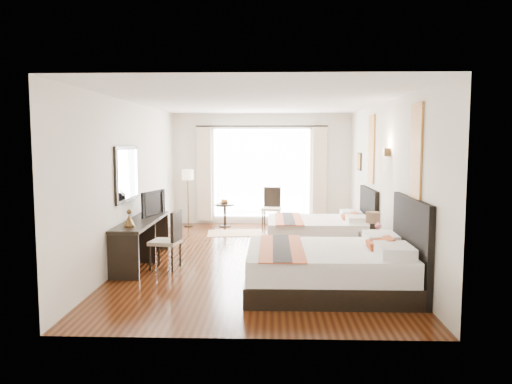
{
  "coord_description": "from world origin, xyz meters",
  "views": [
    {
      "loc": [
        0.26,
        -8.89,
        2.1
      ],
      "look_at": [
        -0.04,
        0.27,
        1.17
      ],
      "focal_mm": 35.0,
      "sensor_mm": 36.0,
      "label": 1
    }
  ],
  "objects_px": {
    "bed_near": "(334,267)",
    "fruit_bowl": "(224,203)",
    "nightstand": "(373,249)",
    "console_desk": "(142,242)",
    "window_chair": "(271,215)",
    "table_lamp": "(373,219)",
    "television": "(149,203)",
    "bed_far": "(321,231)",
    "desk_chair": "(167,251)",
    "vase": "(378,233)",
    "side_table": "(225,215)",
    "floor_lamp": "(188,179)"
  },
  "relations": [
    {
      "from": "console_desk",
      "to": "fruit_bowl",
      "type": "relative_size",
      "value": 10.13
    },
    {
      "from": "bed_near",
      "to": "side_table",
      "type": "xyz_separation_m",
      "value": [
        -2.04,
        5.28,
        -0.06
      ]
    },
    {
      "from": "side_table",
      "to": "nightstand",
      "type": "bearing_deg",
      "value": -51.61
    },
    {
      "from": "desk_chair",
      "to": "window_chair",
      "type": "xyz_separation_m",
      "value": [
        1.73,
        4.15,
        0.0
      ]
    },
    {
      "from": "console_desk",
      "to": "bed_far",
      "type": "bearing_deg",
      "value": 25.54
    },
    {
      "from": "bed_far",
      "to": "television",
      "type": "bearing_deg",
      "value": -162.29
    },
    {
      "from": "side_table",
      "to": "television",
      "type": "bearing_deg",
      "value": -108.24
    },
    {
      "from": "television",
      "to": "nightstand",
      "type": "bearing_deg",
      "value": -80.25
    },
    {
      "from": "window_chair",
      "to": "table_lamp",
      "type": "bearing_deg",
      "value": 32.6
    },
    {
      "from": "console_desk",
      "to": "television",
      "type": "distance_m",
      "value": 0.8
    },
    {
      "from": "bed_near",
      "to": "vase",
      "type": "xyz_separation_m",
      "value": [
        0.91,
        1.44,
        0.22
      ]
    },
    {
      "from": "vase",
      "to": "window_chair",
      "type": "bearing_deg",
      "value": 115.14
    },
    {
      "from": "vase",
      "to": "fruit_bowl",
      "type": "bearing_deg",
      "value": 127.46
    },
    {
      "from": "bed_far",
      "to": "vase",
      "type": "height_order",
      "value": "bed_far"
    },
    {
      "from": "desk_chair",
      "to": "floor_lamp",
      "type": "distance_m",
      "value": 4.24
    },
    {
      "from": "table_lamp",
      "to": "vase",
      "type": "relative_size",
      "value": 3.25
    },
    {
      "from": "console_desk",
      "to": "desk_chair",
      "type": "bearing_deg",
      "value": -36.84
    },
    {
      "from": "bed_near",
      "to": "desk_chair",
      "type": "height_order",
      "value": "bed_near"
    },
    {
      "from": "nightstand",
      "to": "desk_chair",
      "type": "height_order",
      "value": "desk_chair"
    },
    {
      "from": "table_lamp",
      "to": "floor_lamp",
      "type": "relative_size",
      "value": 0.28
    },
    {
      "from": "side_table",
      "to": "window_chair",
      "type": "height_order",
      "value": "window_chair"
    },
    {
      "from": "table_lamp",
      "to": "television",
      "type": "xyz_separation_m",
      "value": [
        -3.97,
        0.39,
        0.22
      ]
    },
    {
      "from": "table_lamp",
      "to": "side_table",
      "type": "height_order",
      "value": "table_lamp"
    },
    {
      "from": "desk_chair",
      "to": "window_chair",
      "type": "bearing_deg",
      "value": -103.09
    },
    {
      "from": "bed_near",
      "to": "bed_far",
      "type": "xyz_separation_m",
      "value": [
        0.13,
        3.07,
        -0.04
      ]
    },
    {
      "from": "bed_near",
      "to": "television",
      "type": "distance_m",
      "value": 3.77
    },
    {
      "from": "desk_chair",
      "to": "window_chair",
      "type": "height_order",
      "value": "window_chair"
    },
    {
      "from": "bed_near",
      "to": "desk_chair",
      "type": "distance_m",
      "value": 2.85
    },
    {
      "from": "desk_chair",
      "to": "floor_lamp",
      "type": "relative_size",
      "value": 0.69
    },
    {
      "from": "desk_chair",
      "to": "floor_lamp",
      "type": "bearing_deg",
      "value": -75.88
    },
    {
      "from": "bed_far",
      "to": "window_chair",
      "type": "relative_size",
      "value": 2.15
    },
    {
      "from": "vase",
      "to": "side_table",
      "type": "bearing_deg",
      "value": 127.56
    },
    {
      "from": "console_desk",
      "to": "side_table",
      "type": "height_order",
      "value": "console_desk"
    },
    {
      "from": "bed_near",
      "to": "nightstand",
      "type": "xyz_separation_m",
      "value": [
        0.87,
        1.6,
        -0.08
      ]
    },
    {
      "from": "table_lamp",
      "to": "fruit_bowl",
      "type": "distance_m",
      "value": 4.68
    },
    {
      "from": "vase",
      "to": "side_table",
      "type": "relative_size",
      "value": 0.22
    },
    {
      "from": "nightstand",
      "to": "window_chair",
      "type": "relative_size",
      "value": 0.55
    },
    {
      "from": "bed_near",
      "to": "fruit_bowl",
      "type": "xyz_separation_m",
      "value": [
        -2.05,
        5.31,
        0.24
      ]
    },
    {
      "from": "television",
      "to": "window_chair",
      "type": "xyz_separation_m",
      "value": [
        2.22,
        3.24,
        -0.69
      ]
    },
    {
      "from": "desk_chair",
      "to": "side_table",
      "type": "distance_m",
      "value": 4.19
    },
    {
      "from": "vase",
      "to": "window_chair",
      "type": "xyz_separation_m",
      "value": [
        -1.8,
        3.84,
        -0.27
      ]
    },
    {
      "from": "television",
      "to": "bed_far",
      "type": "bearing_deg",
      "value": -56.26
    },
    {
      "from": "vase",
      "to": "console_desk",
      "type": "xyz_separation_m",
      "value": [
        -4.04,
        0.08,
        -0.18
      ]
    },
    {
      "from": "nightstand",
      "to": "table_lamp",
      "type": "xyz_separation_m",
      "value": [
        -0.01,
        0.05,
        0.51
      ]
    },
    {
      "from": "console_desk",
      "to": "floor_lamp",
      "type": "distance_m",
      "value": 3.84
    },
    {
      "from": "bed_far",
      "to": "fruit_bowl",
      "type": "distance_m",
      "value": 3.13
    },
    {
      "from": "bed_far",
      "to": "vase",
      "type": "xyz_separation_m",
      "value": [
        0.79,
        -1.63,
        0.26
      ]
    },
    {
      "from": "bed_far",
      "to": "nightstand",
      "type": "relative_size",
      "value": 3.9
    },
    {
      "from": "nightstand",
      "to": "console_desk",
      "type": "bearing_deg",
      "value": -178.81
    },
    {
      "from": "vase",
      "to": "floor_lamp",
      "type": "distance_m",
      "value": 5.48
    }
  ]
}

